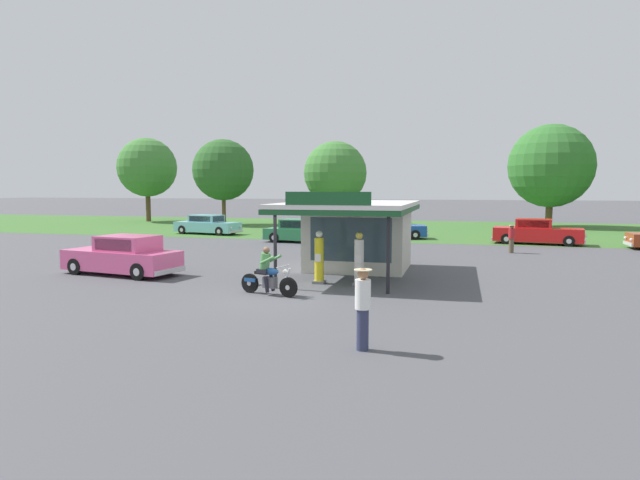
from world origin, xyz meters
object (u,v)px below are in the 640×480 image
motorcycle_with_rider (268,275)px  parked_car_second_row_spare (388,229)px  gas_pump_offside (359,261)px  parked_car_back_row_centre (207,225)px  gas_pump_nearside (319,259)px  featured_classic_sedan (123,257)px  bystander_chatting_near_pumps (512,238)px  parked_car_back_row_centre_left (537,233)px  bystander_admiring_sedan (363,306)px  parked_car_back_row_centre_right (303,232)px

motorcycle_with_rider → parked_car_second_row_spare: 20.72m
gas_pump_offside → parked_car_back_row_centre: gas_pump_offside is taller
gas_pump_nearside → featured_classic_sedan: bearing=-179.7°
featured_classic_sedan → bystander_chatting_near_pumps: 19.63m
parked_car_back_row_centre_left → parked_car_back_row_centre: 23.27m
parked_car_back_row_centre_left → bystander_chatting_near_pumps: (-1.94, -5.24, 0.09)m
gas_pump_offside → parked_car_second_row_spare: gas_pump_offside is taller
parked_car_second_row_spare → featured_classic_sedan: bearing=-114.5°
parked_car_back_row_centre → bystander_admiring_sedan: (16.64, -26.02, 0.29)m
gas_pump_nearside → parked_car_back_row_centre: (-13.65, 18.37, -0.21)m
parked_car_back_row_centre_right → bystander_chatting_near_pumps: bystander_chatting_near_pumps is taller
gas_pump_offside → parked_car_back_row_centre_right: 15.52m
featured_classic_sedan → parked_car_back_row_centre_left: 24.49m
parked_car_back_row_centre_right → parked_car_second_row_spare: bearing=38.9°
featured_classic_sedan → parked_car_back_row_centre_right: size_ratio=0.97×
motorcycle_with_rider → parked_car_back_row_centre_right: size_ratio=0.40×
parked_car_back_row_centre → bystander_chatting_near_pumps: size_ratio=3.58×
gas_pump_offside → motorcycle_with_rider: bearing=-135.6°
bystander_admiring_sedan → parked_car_back_row_centre: bearing=122.6°
featured_classic_sedan → bystander_admiring_sedan: bearing=-34.3°
bystander_chatting_near_pumps → parked_car_back_row_centre: bearing=162.3°
parked_car_back_row_centre → bystander_admiring_sedan: 30.89m
gas_pump_offside → parked_car_back_row_centre_left: bearing=64.3°
parked_car_back_row_centre → bystander_admiring_sedan: bystander_admiring_sedan is taller
bystander_admiring_sedan → bystander_chatting_near_pumps: size_ratio=1.17×
motorcycle_with_rider → bystander_admiring_sedan: size_ratio=1.19×
parked_car_back_row_centre_left → bystander_chatting_near_pumps: size_ratio=3.66×
gas_pump_offside → featured_classic_sedan: size_ratio=0.37×
bystander_chatting_near_pumps → featured_classic_sedan: bearing=-143.6°
parked_car_back_row_centre → parked_car_back_row_centre_right: (8.79, -4.20, -0.01)m
gas_pump_offside → motorcycle_with_rider: size_ratio=0.90×
gas_pump_offside → parked_car_back_row_centre_right: gas_pump_offside is taller
gas_pump_offside → motorcycle_with_rider: (-2.55, -2.50, -0.22)m
featured_classic_sedan → parked_car_back_row_centre_left: bearing=43.6°
parked_car_back_row_centre_left → parked_car_back_row_centre: size_ratio=1.02×
gas_pump_nearside → parked_car_back_row_centre_left: size_ratio=0.35×
motorcycle_with_rider → bystander_chatting_near_pumps: motorcycle_with_rider is taller
featured_classic_sedan → parked_car_back_row_centre_left: (17.74, 16.88, -0.01)m
motorcycle_with_rider → featured_classic_sedan: featured_classic_sedan is taller
gas_pump_nearside → bystander_admiring_sedan: bearing=-68.7°
gas_pump_offside → gas_pump_nearside: bearing=180.0°
gas_pump_offside → parked_car_second_row_spare: 18.24m
gas_pump_nearside → parked_car_back_row_centre: 22.89m
parked_car_back_row_centre → parked_car_back_row_centre_left: bearing=-3.8°
gas_pump_nearside → bystander_admiring_sedan: size_ratio=1.09×
parked_car_second_row_spare → gas_pump_offside: bearing=-85.7°
featured_classic_sedan → bystander_chatting_near_pumps: featured_classic_sedan is taller
motorcycle_with_rider → parked_car_back_row_centre: 24.36m
motorcycle_with_rider → parked_car_second_row_spare: size_ratio=0.40×
gas_pump_nearside → bystander_chatting_near_pumps: (7.63, 11.60, -0.08)m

